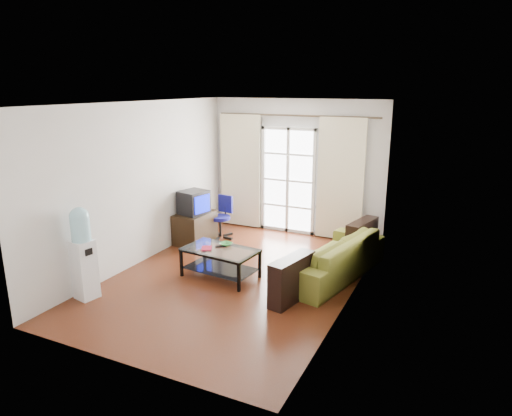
{
  "coord_description": "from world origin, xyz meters",
  "views": [
    {
      "loc": [
        3.15,
        -5.93,
        2.95
      ],
      "look_at": [
        0.17,
        0.35,
        1.07
      ],
      "focal_mm": 32.0,
      "sensor_mm": 36.0,
      "label": 1
    }
  ],
  "objects_px": {
    "sofa": "(331,256)",
    "tv_stand": "(195,228)",
    "task_chair": "(221,225)",
    "water_cooler": "(83,251)",
    "coffee_table": "(220,259)",
    "crt_tv": "(193,202)"
  },
  "relations": [
    {
      "from": "sofa",
      "to": "tv_stand",
      "type": "relative_size",
      "value": 2.94
    },
    {
      "from": "sofa",
      "to": "task_chair",
      "type": "xyz_separation_m",
      "value": [
        -2.51,
        0.89,
        -0.08
      ]
    },
    {
      "from": "tv_stand",
      "to": "water_cooler",
      "type": "xyz_separation_m",
      "value": [
        -0.1,
        -2.7,
        0.41
      ]
    },
    {
      "from": "tv_stand",
      "to": "water_cooler",
      "type": "height_order",
      "value": "water_cooler"
    },
    {
      "from": "tv_stand",
      "to": "water_cooler",
      "type": "relative_size",
      "value": 0.6
    },
    {
      "from": "coffee_table",
      "to": "task_chair",
      "type": "bearing_deg",
      "value": 119.27
    },
    {
      "from": "crt_tv",
      "to": "task_chair",
      "type": "bearing_deg",
      "value": 71.86
    },
    {
      "from": "task_chair",
      "to": "sofa",
      "type": "bearing_deg",
      "value": -11.5
    },
    {
      "from": "crt_tv",
      "to": "water_cooler",
      "type": "relative_size",
      "value": 0.42
    },
    {
      "from": "sofa",
      "to": "water_cooler",
      "type": "distance_m",
      "value": 3.72
    },
    {
      "from": "coffee_table",
      "to": "crt_tv",
      "type": "relative_size",
      "value": 2.14
    },
    {
      "from": "coffee_table",
      "to": "task_chair",
      "type": "distance_m",
      "value": 1.96
    },
    {
      "from": "water_cooler",
      "to": "crt_tv",
      "type": "bearing_deg",
      "value": 99.11
    },
    {
      "from": "task_chair",
      "to": "coffee_table",
      "type": "bearing_deg",
      "value": -52.65
    },
    {
      "from": "coffee_table",
      "to": "sofa",
      "type": "bearing_deg",
      "value": 27.73
    },
    {
      "from": "task_chair",
      "to": "water_cooler",
      "type": "xyz_separation_m",
      "value": [
        -0.41,
        -3.17,
        0.45
      ]
    },
    {
      "from": "tv_stand",
      "to": "task_chair",
      "type": "distance_m",
      "value": 0.56
    },
    {
      "from": "sofa",
      "to": "water_cooler",
      "type": "relative_size",
      "value": 1.76
    },
    {
      "from": "coffee_table",
      "to": "tv_stand",
      "type": "distance_m",
      "value": 1.77
    },
    {
      "from": "tv_stand",
      "to": "coffee_table",
      "type": "bearing_deg",
      "value": -42.53
    },
    {
      "from": "crt_tv",
      "to": "tv_stand",
      "type": "bearing_deg",
      "value": 105.2
    },
    {
      "from": "crt_tv",
      "to": "task_chair",
      "type": "height_order",
      "value": "crt_tv"
    }
  ]
}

